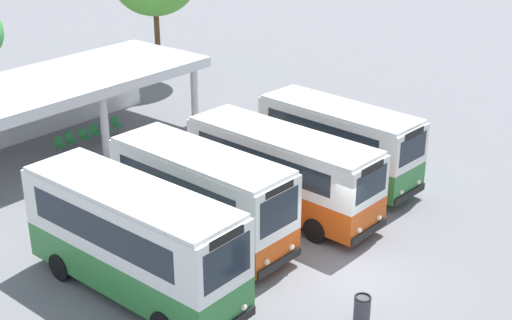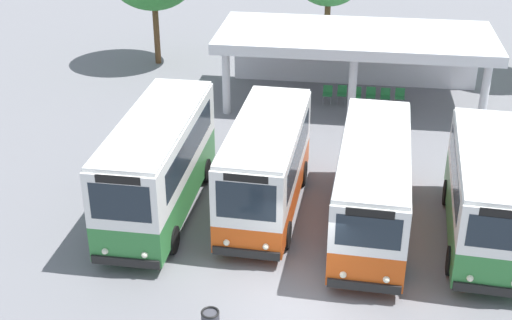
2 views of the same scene
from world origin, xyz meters
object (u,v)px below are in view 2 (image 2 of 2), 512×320
Objects in this scene: city_bus_nearest_orange at (158,162)px; city_bus_fourth_amber at (488,192)px; city_bus_second_in_row at (266,164)px; city_bus_middle_cream at (373,183)px; waiting_chair_end_by_column at (328,93)px; waiting_chair_fifth_seat at (385,95)px; waiting_chair_far_end_seat at (400,96)px; waiting_chair_second_from_end at (342,93)px; waiting_chair_fourth_seat at (371,94)px; waiting_chair_middle_seat at (356,94)px.

city_bus_fourth_amber is (10.73, -0.27, -0.15)m from city_bus_nearest_orange.
city_bus_second_in_row reaches higher than city_bus_middle_cream.
city_bus_nearest_orange is 7.16m from city_bus_middle_cream.
city_bus_nearest_orange is 9.04× the size of waiting_chair_end_by_column.
waiting_chair_fifth_seat is (2.70, 0.03, 0.00)m from waiting_chair_end_by_column.
waiting_chair_fifth_seat and waiting_chair_far_end_seat have the same top height.
city_bus_second_in_row is 10.47m from waiting_chair_end_by_column.
waiting_chair_second_from_end and waiting_chair_far_end_seat have the same top height.
waiting_chair_far_end_seat is at bearing 0.11° from waiting_chair_second_from_end.
city_bus_nearest_orange is at bearing 179.05° from city_bus_middle_cream.
waiting_chair_fifth_seat is (4.32, 10.29, -1.31)m from city_bus_second_in_row.
city_bus_second_in_row is 11.03m from waiting_chair_fourth_seat.
waiting_chair_end_by_column is 1.35m from waiting_chair_middle_seat.
waiting_chair_end_by_column and waiting_chair_fifth_seat have the same top height.
waiting_chair_far_end_seat is at bearing 3.35° from waiting_chair_middle_seat.
waiting_chair_far_end_seat is (-2.16, 11.22, -1.26)m from city_bus_fourth_amber.
waiting_chair_middle_seat is at bearing 73.83° from city_bus_second_in_row.
city_bus_middle_cream is 9.26× the size of waiting_chair_end_by_column.
city_bus_second_in_row is 8.24× the size of waiting_chair_fourth_seat.
waiting_chair_far_end_seat is at bearing 100.87° from city_bus_fourth_amber.
city_bus_fourth_amber is at bearing -79.13° from waiting_chair_far_end_seat.
waiting_chair_fourth_seat is at bearing 107.42° from city_bus_fourth_amber.
waiting_chair_fourth_seat is at bearing 70.54° from city_bus_second_in_row.
city_bus_nearest_orange is 9.04× the size of waiting_chair_far_end_seat.
waiting_chair_second_from_end is 2.70m from waiting_chair_far_end_seat.
waiting_chair_end_by_column is 2.03m from waiting_chair_fourth_seat.
waiting_chair_fifth_seat is at bearing -2.96° from waiting_chair_fourth_seat.
waiting_chair_middle_seat is at bearing -9.54° from waiting_chair_second_from_end.
city_bus_nearest_orange is 3.62m from city_bus_second_in_row.
waiting_chair_end_by_column is 1.00× the size of waiting_chair_second_from_end.
waiting_chair_second_from_end is (-4.86, 11.21, -1.26)m from city_bus_fourth_amber.
waiting_chair_fifth_seat is at bearing 54.00° from city_bus_nearest_orange.
waiting_chair_fifth_seat is at bearing -173.26° from waiting_chair_far_end_seat.
city_bus_nearest_orange is 1.10× the size of city_bus_fourth_amber.
city_bus_middle_cream is (7.15, -0.12, -0.19)m from city_bus_nearest_orange.
waiting_chair_end_by_column is 1.00× the size of waiting_chair_fifth_seat.
waiting_chair_second_from_end is 2.03m from waiting_chair_fifth_seat.
city_bus_middle_cream reaches higher than waiting_chair_middle_seat.
city_bus_nearest_orange reaches higher than city_bus_middle_cream.
waiting_chair_far_end_seat is at bearing 6.74° from waiting_chair_fifth_seat.
city_bus_middle_cream is at bearing -0.95° from city_bus_nearest_orange.
city_bus_nearest_orange is 9.04× the size of waiting_chair_fourth_seat.
waiting_chair_middle_seat is (-4.18, 11.10, -1.26)m from city_bus_fourth_amber.
city_bus_middle_cream is 11.08m from waiting_chair_fifth_seat.
waiting_chair_end_by_column is (-1.95, 10.96, -1.21)m from city_bus_middle_cream.
waiting_chair_second_from_end is (0.68, 0.11, 0.00)m from waiting_chair_end_by_column.
city_bus_fourth_amber reaches higher than waiting_chair_second_from_end.
city_bus_second_in_row is 7.20m from city_bus_fourth_amber.
waiting_chair_second_from_end is (5.87, 10.95, -1.40)m from city_bus_nearest_orange.
waiting_chair_second_from_end is (-1.28, 11.06, -1.21)m from city_bus_middle_cream.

